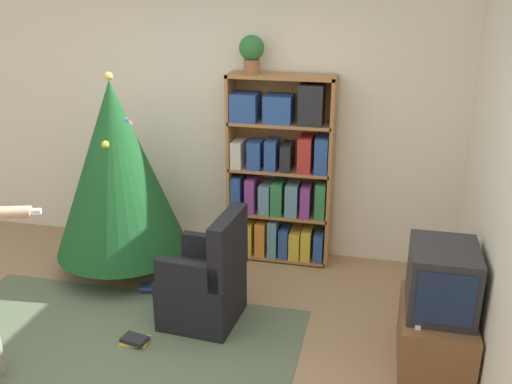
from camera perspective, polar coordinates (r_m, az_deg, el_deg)
ground_plane at (r=4.12m, az=-10.66°, el=-18.01°), size 14.00×14.00×0.00m
wall_back at (r=5.47m, az=-2.39°, el=7.33°), size 8.00×0.10×2.60m
area_rug at (r=4.49m, az=-14.68°, el=-14.74°), size 2.79×1.63×0.01m
bookshelf at (r=5.27m, az=2.44°, el=1.58°), size 0.96×0.29×1.77m
tv_stand at (r=4.30m, az=17.47°, el=-13.51°), size 0.49×0.74×0.41m
television at (r=4.07m, az=18.13°, el=-8.33°), size 0.44×0.54×0.47m
game_remote at (r=3.98m, az=15.85°, el=-12.52°), size 0.04×0.12×0.02m
christmas_tree at (r=5.13m, az=-13.74°, el=2.23°), size 1.18×1.18×1.83m
armchair at (r=4.50m, az=-4.98°, el=-9.14°), size 0.61×0.60×0.92m
potted_plant at (r=5.09m, az=-0.44°, el=13.89°), size 0.22×0.22×0.33m
book_pile_near_tree at (r=5.10m, az=-10.28°, el=-9.42°), size 0.22×0.17×0.06m
book_pile_by_chair at (r=4.47m, az=-12.04°, el=-14.29°), size 0.22×0.18×0.06m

